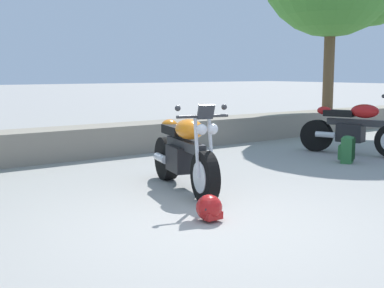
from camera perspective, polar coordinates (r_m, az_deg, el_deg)
name	(u,v)px	position (r m, az deg, el deg)	size (l,w,h in m)	color
ground_plane	(205,226)	(5.31, 1.44, -9.07)	(120.00, 120.00, 0.00)	gray
stone_wall	(38,146)	(9.43, -16.63, -0.16)	(36.00, 0.80, 0.55)	gray
motorcycle_orange_centre	(184,154)	(6.79, -0.85, -1.10)	(0.84, 2.03, 1.18)	black
motorcycle_red_far_right	(355,129)	(10.21, 17.51, 1.58)	(0.95, 2.00, 1.18)	black
rider_backpack	(347,149)	(9.27, 16.72, -0.51)	(0.35, 0.34, 0.47)	#2D6B38
rider_helmet	(210,208)	(5.46, 1.96, -7.09)	(0.28, 0.28, 0.28)	#B21919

